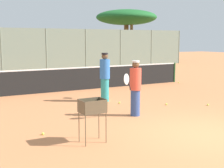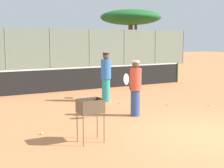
{
  "view_description": "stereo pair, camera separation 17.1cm",
  "coord_description": "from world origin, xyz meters",
  "px_view_note": "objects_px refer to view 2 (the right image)",
  "views": [
    {
      "loc": [
        -5.73,
        -5.26,
        2.33
      ],
      "look_at": [
        -1.18,
        2.87,
        1.0
      ],
      "focal_mm": 50.0,
      "sensor_mm": 36.0,
      "label": 1
    },
    {
      "loc": [
        -5.58,
        -5.34,
        2.33
      ],
      "look_at": [
        -1.18,
        2.87,
        1.0
      ],
      "focal_mm": 50.0,
      "sensor_mm": 36.0,
      "label": 2
    }
  ],
  "objects_px": {
    "player_white_outfit": "(135,87)",
    "ball_cart": "(91,109)",
    "tennis_net": "(82,78)",
    "player_red_cap": "(106,76)"
  },
  "relations": [
    {
      "from": "tennis_net",
      "to": "player_white_outfit",
      "type": "distance_m",
      "value": 5.43
    },
    {
      "from": "player_red_cap",
      "to": "ball_cart",
      "type": "xyz_separation_m",
      "value": [
        -2.48,
        -4.09,
        -0.19
      ]
    },
    {
      "from": "tennis_net",
      "to": "ball_cart",
      "type": "xyz_separation_m",
      "value": [
        -2.74,
        -7.02,
        0.21
      ]
    },
    {
      "from": "player_white_outfit",
      "to": "ball_cart",
      "type": "xyz_separation_m",
      "value": [
        -2.22,
        -1.62,
        -0.12
      ]
    },
    {
      "from": "tennis_net",
      "to": "ball_cart",
      "type": "relative_size",
      "value": 11.36
    },
    {
      "from": "player_red_cap",
      "to": "ball_cart",
      "type": "distance_m",
      "value": 4.78
    },
    {
      "from": "player_white_outfit",
      "to": "ball_cart",
      "type": "relative_size",
      "value": 1.7
    },
    {
      "from": "tennis_net",
      "to": "player_red_cap",
      "type": "relative_size",
      "value": 6.19
    },
    {
      "from": "player_red_cap",
      "to": "tennis_net",
      "type": "bearing_deg",
      "value": 27.84
    },
    {
      "from": "tennis_net",
      "to": "ball_cart",
      "type": "bearing_deg",
      "value": -111.33
    }
  ]
}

